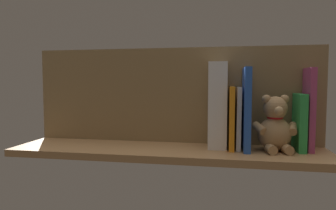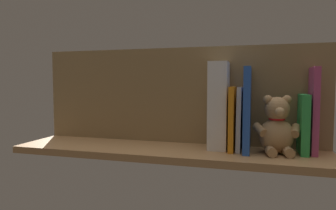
% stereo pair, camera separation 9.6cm
% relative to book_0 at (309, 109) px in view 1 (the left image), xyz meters
% --- Properties ---
extents(ground_plane, '(0.99, 0.24, 0.02)m').
position_rel_book_0_xyz_m(ground_plane, '(0.43, 0.04, -0.14)').
color(ground_plane, '#A87A4C').
extents(shelf_back_panel, '(0.99, 0.02, 0.33)m').
position_rel_book_0_xyz_m(shelf_back_panel, '(0.43, -0.06, 0.04)').
color(shelf_back_panel, olive).
rests_on(shelf_back_panel, ground_plane).
extents(book_0, '(0.02, 0.09, 0.25)m').
position_rel_book_0_xyz_m(book_0, '(0.00, 0.00, 0.00)').
color(book_0, '#B23F72').
rests_on(book_0, ground_plane).
extents(book_1, '(0.02, 0.11, 0.17)m').
position_rel_book_0_xyz_m(book_1, '(0.03, 0.01, -0.04)').
color(book_1, green).
rests_on(book_1, ground_plane).
extents(teddy_bear, '(0.14, 0.12, 0.17)m').
position_rel_book_0_xyz_m(teddy_bear, '(0.10, 0.03, -0.05)').
color(teddy_bear, tan).
rests_on(teddy_bear, ground_plane).
extents(book_2, '(0.02, 0.14, 0.25)m').
position_rel_book_0_xyz_m(book_2, '(0.19, 0.02, 0.00)').
color(book_2, blue).
rests_on(book_2, ground_plane).
extents(book_3, '(0.02, 0.11, 0.19)m').
position_rel_book_0_xyz_m(book_3, '(0.21, 0.01, -0.03)').
color(book_3, silver).
rests_on(book_3, ground_plane).
extents(book_4, '(0.02, 0.12, 0.20)m').
position_rel_book_0_xyz_m(book_4, '(0.23, 0.01, -0.03)').
color(book_4, orange).
rests_on(book_4, ground_plane).
extents(dictionary_thick_white, '(0.06, 0.10, 0.27)m').
position_rel_book_0_xyz_m(dictionary_thick_white, '(0.27, 0.00, 0.01)').
color(dictionary_thick_white, white).
rests_on(dictionary_thick_white, ground_plane).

